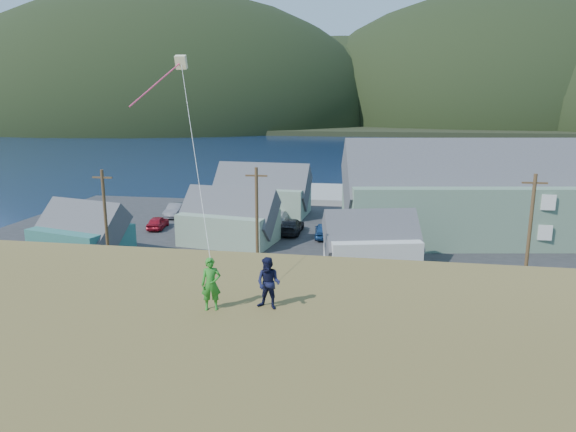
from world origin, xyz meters
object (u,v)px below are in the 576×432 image
object	(u,v)px
wharf	(302,193)
shed_teal	(82,233)
shed_white	(371,243)
shed_palegreen_near	(229,219)
shed_palegreen_far	(262,191)
kite_flyer_green	(211,284)
lodge	(521,194)
kite_flyer_navy	(269,283)

from	to	relation	value
wharf	shed_teal	distance (m)	36.71
shed_white	shed_palegreen_near	bearing A→B (deg)	142.87
shed_teal	shed_palegreen_far	bearing A→B (deg)	73.25
shed_palegreen_near	shed_palegreen_far	bearing A→B (deg)	97.48
wharf	shed_teal	world-z (taller)	shed_teal
shed_teal	shed_palegreen_far	distance (m)	23.42
wharf	kite_flyer_green	distance (m)	59.67
wharf	shed_white	distance (m)	34.31
shed_teal	kite_flyer_green	distance (m)	33.19
shed_teal	shed_palegreen_near	xyz separation A→B (m)	(11.64, 6.72, 0.18)
lodge	kite_flyer_navy	world-z (taller)	lodge
shed_palegreen_near	shed_palegreen_far	distance (m)	13.38
shed_palegreen_near	shed_teal	bearing A→B (deg)	-140.92
shed_palegreen_near	shed_white	xyz separation A→B (m)	(13.80, -5.94, -0.17)
shed_teal	shed_white	size ratio (longest dim) A/B	1.04
shed_teal	shed_palegreen_far	world-z (taller)	shed_palegreen_far
shed_palegreen_far	kite_flyer_green	world-z (taller)	kite_flyer_green
shed_white	shed_palegreen_far	world-z (taller)	shed_palegreen_far
wharf	shed_white	bearing A→B (deg)	-72.32
kite_flyer_green	kite_flyer_navy	bearing A→B (deg)	-2.82
shed_palegreen_near	kite_flyer_green	xyz separation A→B (m)	(8.80, -32.23, 5.54)
wharf	shed_palegreen_far	bearing A→B (deg)	-102.80
kite_flyer_green	kite_flyer_navy	distance (m)	1.84
shed_teal	kite_flyer_green	world-z (taller)	kite_flyer_green
lodge	shed_teal	distance (m)	42.03
shed_palegreen_near	kite_flyer_green	bearing A→B (deg)	-65.65
lodge	shed_white	bearing A→B (deg)	-150.05
shed_teal	kite_flyer_green	xyz separation A→B (m)	(20.45, -25.51, 5.72)
lodge	shed_palegreen_far	bearing A→B (deg)	155.69
wharf	shed_palegreen_far	distance (m)	13.90
shed_teal	wharf	bearing A→B (deg)	79.90
shed_palegreen_near	shed_palegreen_far	world-z (taller)	shed_palegreen_far
wharf	shed_palegreen_near	bearing A→B (deg)	-97.26
lodge	shed_white	distance (m)	18.99
shed_teal	shed_white	distance (m)	25.46
wharf	shed_palegreen_far	size ratio (longest dim) A/B	2.19
wharf	lodge	size ratio (longest dim) A/B	0.72
wharf	kite_flyer_navy	bearing A→B (deg)	-82.99
kite_flyer_green	kite_flyer_navy	xyz separation A→B (m)	(1.80, 0.40, -0.01)
shed_palegreen_near	kite_flyer_navy	distance (m)	34.01
shed_teal	shed_white	world-z (taller)	shed_teal
shed_palegreen_near	kite_flyer_green	world-z (taller)	kite_flyer_green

